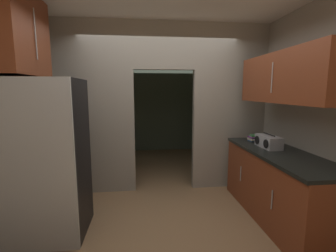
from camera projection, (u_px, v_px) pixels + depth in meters
name	position (u px, v px, depth m)	size (l,w,h in m)	color
ground	(168.00, 230.00, 2.86)	(20.00, 20.00, 0.00)	#93704C
kitchen_partition	(159.00, 103.00, 3.88)	(3.59, 0.12, 2.75)	#9E998C
adjoining_room_shell	(154.00, 103.00, 5.77)	(3.59, 2.78, 2.75)	slate
refrigerator	(46.00, 159.00, 2.68)	(0.82, 0.75, 1.80)	black
lower_cabinet_run	(278.00, 185.00, 3.07)	(0.68, 1.91, 0.90)	brown
upper_cabinet_counterside	(286.00, 78.00, 2.87)	(0.36, 1.72, 0.61)	brown
upper_cabinet_fridgeside	(18.00, 34.00, 2.55)	(0.36, 0.91, 0.90)	brown
boombox	(268.00, 142.00, 3.24)	(0.21, 0.40, 0.19)	#B2B2B7
book_stack	(253.00, 138.00, 3.64)	(0.14, 0.16, 0.10)	#2D609E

